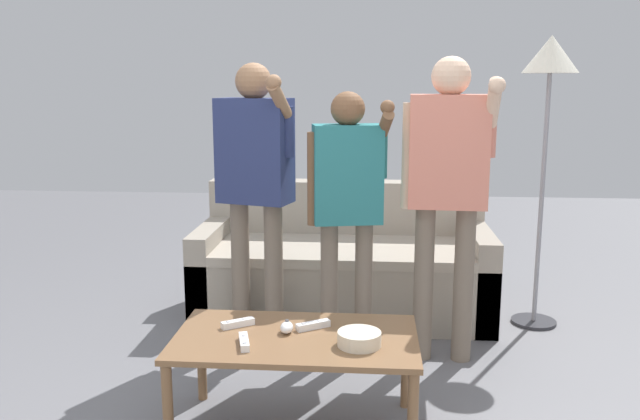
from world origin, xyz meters
The scene contains 12 objects.
ground_plane centered at (0.00, 0.00, 0.00)m, with size 12.00×12.00×0.00m, color slate.
couch centered at (0.15, 1.38, 0.29)m, with size 1.90×0.86×0.84m.
coffee_table centered at (0.02, -0.20, 0.39)m, with size 1.04×0.60×0.45m.
snack_bowl centered at (0.29, -0.29, 0.48)m, with size 0.18×0.18×0.06m, color beige.
game_remote_nunchuk centered at (-0.03, -0.17, 0.47)m, with size 0.06×0.09×0.05m.
floor_lamp centered at (1.38, 1.23, 1.54)m, with size 0.33×0.33×1.79m.
player_left centered at (-0.32, 0.77, 1.02)m, with size 0.47×0.43×1.62m.
player_center centered at (0.20, 0.64, 0.92)m, with size 0.46×0.29×1.47m.
player_right centered at (0.73, 0.63, 1.04)m, with size 0.48×0.39×1.65m.
game_remote_wand_near centered at (-0.25, -0.12, 0.46)m, with size 0.15×0.11×0.03m.
game_remote_wand_far centered at (-0.18, -0.32, 0.46)m, with size 0.07×0.16×0.03m.
game_remote_wand_spare centered at (0.08, -0.11, 0.46)m, with size 0.15×0.11×0.03m.
Camera 1 is at (0.33, -2.85, 1.52)m, focal length 36.90 mm.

